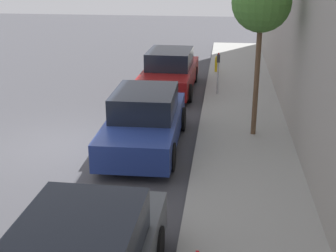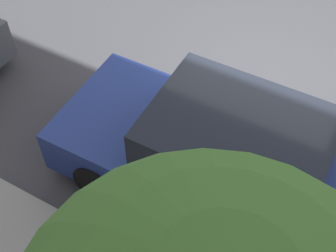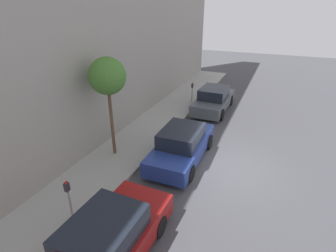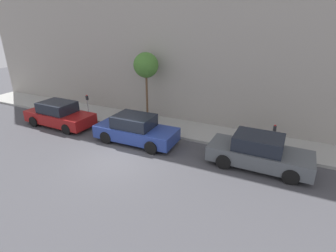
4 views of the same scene
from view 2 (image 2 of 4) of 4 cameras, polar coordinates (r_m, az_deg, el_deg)
ground_plane at (r=7.89m, az=11.73°, el=4.26°), size 60.00×60.00×0.00m
parked_sedan_second at (r=5.95m, az=7.29°, el=-4.48°), size 1.92×4.53×1.54m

